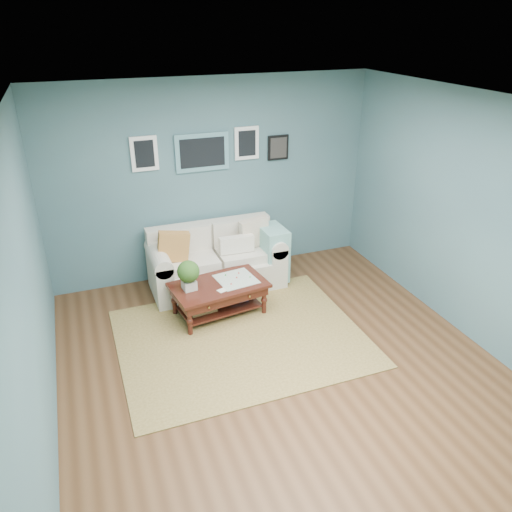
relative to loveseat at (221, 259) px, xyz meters
name	(u,v)px	position (x,y,z in m)	size (l,w,h in m)	color
room_shell	(285,252)	(0.05, -1.97, 0.98)	(5.00, 5.02, 2.70)	brown
area_rug	(241,337)	(-0.18, -1.31, -0.37)	(2.76, 2.21, 0.01)	brown
loveseat	(221,259)	(0.00, 0.00, 0.00)	(1.81, 0.82, 0.93)	silver
coffee_table	(214,290)	(-0.32, -0.73, -0.03)	(1.22, 0.81, 0.80)	black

